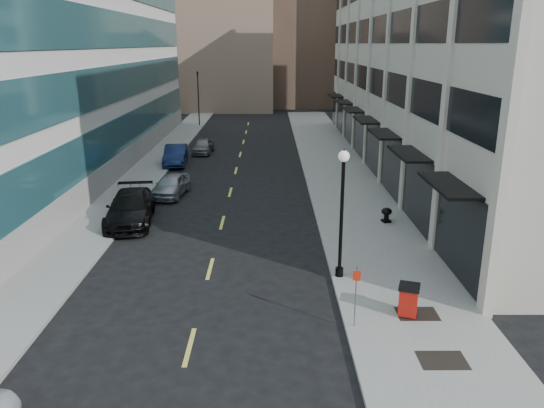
{
  "coord_description": "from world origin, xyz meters",
  "views": [
    {
      "loc": [
        2.51,
        -12.55,
        9.08
      ],
      "look_at": [
        2.62,
        9.97,
        2.25
      ],
      "focal_mm": 35.0,
      "sensor_mm": 36.0,
      "label": 1
    }
  ],
  "objects_px": {
    "car_grey_sedan": "(203,146)",
    "car_blue_sedan": "(176,155)",
    "lamppost": "(342,203)",
    "car_silver_sedan": "(171,185)",
    "trash_bin": "(408,299)",
    "car_black_pickup": "(130,208)",
    "sign_post": "(356,288)",
    "traffic_signal": "(197,75)",
    "urn_planter": "(387,213)"
  },
  "relations": [
    {
      "from": "car_grey_sedan",
      "to": "lamppost",
      "type": "relative_size",
      "value": 0.72
    },
    {
      "from": "car_black_pickup",
      "to": "trash_bin",
      "type": "height_order",
      "value": "car_black_pickup"
    },
    {
      "from": "sign_post",
      "to": "urn_planter",
      "type": "distance_m",
      "value": 11.18
    },
    {
      "from": "car_black_pickup",
      "to": "urn_planter",
      "type": "relative_size",
      "value": 7.33
    },
    {
      "from": "car_black_pickup",
      "to": "lamppost",
      "type": "xyz_separation_m",
      "value": [
        10.1,
        -7.07,
        2.4
      ]
    },
    {
      "from": "car_silver_sedan",
      "to": "lamppost",
      "type": "bearing_deg",
      "value": -46.54
    },
    {
      "from": "car_silver_sedan",
      "to": "car_blue_sedan",
      "type": "height_order",
      "value": "car_blue_sedan"
    },
    {
      "from": "car_silver_sedan",
      "to": "car_grey_sedan",
      "type": "xyz_separation_m",
      "value": [
        0.36,
        13.37,
        -0.04
      ]
    },
    {
      "from": "lamppost",
      "to": "urn_planter",
      "type": "height_order",
      "value": "lamppost"
    },
    {
      "from": "traffic_signal",
      "to": "urn_planter",
      "type": "relative_size",
      "value": 9.12
    },
    {
      "from": "car_silver_sedan",
      "to": "trash_bin",
      "type": "distance_m",
      "value": 18.84
    },
    {
      "from": "car_grey_sedan",
      "to": "urn_planter",
      "type": "distance_m",
      "value": 22.29
    },
    {
      "from": "traffic_signal",
      "to": "car_black_pickup",
      "type": "distance_m",
      "value": 34.36
    },
    {
      "from": "lamppost",
      "to": "car_grey_sedan",
      "type": "bearing_deg",
      "value": 108.36
    },
    {
      "from": "car_blue_sedan",
      "to": "car_black_pickup",
      "type": "bearing_deg",
      "value": -94.18
    },
    {
      "from": "car_silver_sedan",
      "to": "sign_post",
      "type": "relative_size",
      "value": 1.9
    },
    {
      "from": "traffic_signal",
      "to": "car_silver_sedan",
      "type": "height_order",
      "value": "traffic_signal"
    },
    {
      "from": "car_blue_sedan",
      "to": "traffic_signal",
      "type": "bearing_deg",
      "value": 87.83
    },
    {
      "from": "urn_planter",
      "to": "trash_bin",
      "type": "bearing_deg",
      "value": -97.83
    },
    {
      "from": "lamppost",
      "to": "car_blue_sedan",
      "type": "bearing_deg",
      "value": 115.61
    },
    {
      "from": "trash_bin",
      "to": "lamppost",
      "type": "bearing_deg",
      "value": 139.94
    },
    {
      "from": "traffic_signal",
      "to": "trash_bin",
      "type": "relative_size",
      "value": 6.25
    },
    {
      "from": "trash_bin",
      "to": "sign_post",
      "type": "distance_m",
      "value": 2.22
    },
    {
      "from": "traffic_signal",
      "to": "sign_post",
      "type": "bearing_deg",
      "value": -76.51
    },
    {
      "from": "sign_post",
      "to": "traffic_signal",
      "type": "bearing_deg",
      "value": 115.72
    },
    {
      "from": "car_grey_sedan",
      "to": "urn_planter",
      "type": "height_order",
      "value": "car_grey_sedan"
    },
    {
      "from": "car_silver_sedan",
      "to": "car_grey_sedan",
      "type": "relative_size",
      "value": 1.07
    },
    {
      "from": "trash_bin",
      "to": "urn_planter",
      "type": "distance_m",
      "value": 9.99
    },
    {
      "from": "car_blue_sedan",
      "to": "urn_planter",
      "type": "bearing_deg",
      "value": -51.18
    },
    {
      "from": "traffic_signal",
      "to": "car_blue_sedan",
      "type": "relative_size",
      "value": 1.52
    },
    {
      "from": "car_grey_sedan",
      "to": "urn_planter",
      "type": "xyz_separation_m",
      "value": [
        11.8,
        -18.91,
        -0.03
      ]
    },
    {
      "from": "car_grey_sedan",
      "to": "trash_bin",
      "type": "distance_m",
      "value": 30.64
    },
    {
      "from": "sign_post",
      "to": "car_blue_sedan",
      "type": "bearing_deg",
      "value": 124.22
    },
    {
      "from": "car_silver_sedan",
      "to": "urn_planter",
      "type": "relative_size",
      "value": 5.26
    },
    {
      "from": "sign_post",
      "to": "car_black_pickup",
      "type": "bearing_deg",
      "value": 144.76
    },
    {
      "from": "car_black_pickup",
      "to": "trash_bin",
      "type": "xyz_separation_m",
      "value": [
        12.04,
        -10.27,
        -0.06
      ]
    },
    {
      "from": "car_grey_sedan",
      "to": "car_blue_sedan",
      "type": "bearing_deg",
      "value": -105.97
    },
    {
      "from": "lamppost",
      "to": "car_silver_sedan",
      "type": "bearing_deg",
      "value": 125.92
    },
    {
      "from": "trash_bin",
      "to": "car_blue_sedan",
      "type": "bearing_deg",
      "value": 135.13
    },
    {
      "from": "trash_bin",
      "to": "urn_planter",
      "type": "xyz_separation_m",
      "value": [
        1.36,
        9.9,
        -0.14
      ]
    },
    {
      "from": "car_silver_sedan",
      "to": "urn_planter",
      "type": "xyz_separation_m",
      "value": [
        12.16,
        -5.54,
        -0.07
      ]
    },
    {
      "from": "car_blue_sedan",
      "to": "sign_post",
      "type": "height_order",
      "value": "sign_post"
    },
    {
      "from": "car_silver_sedan",
      "to": "lamppost",
      "type": "height_order",
      "value": "lamppost"
    },
    {
      "from": "trash_bin",
      "to": "car_silver_sedan",
      "type": "bearing_deg",
      "value": 143.73
    },
    {
      "from": "car_blue_sedan",
      "to": "trash_bin",
      "type": "relative_size",
      "value": 4.12
    },
    {
      "from": "traffic_signal",
      "to": "trash_bin",
      "type": "distance_m",
      "value": 46.33
    },
    {
      "from": "car_silver_sedan",
      "to": "lamppost",
      "type": "xyz_separation_m",
      "value": [
        8.86,
        -12.24,
        2.53
      ]
    },
    {
      "from": "car_silver_sedan",
      "to": "traffic_signal",
      "type": "bearing_deg",
      "value": 101.38
    },
    {
      "from": "traffic_signal",
      "to": "lamppost",
      "type": "distance_m",
      "value": 42.54
    },
    {
      "from": "trash_bin",
      "to": "lamppost",
      "type": "height_order",
      "value": "lamppost"
    }
  ]
}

